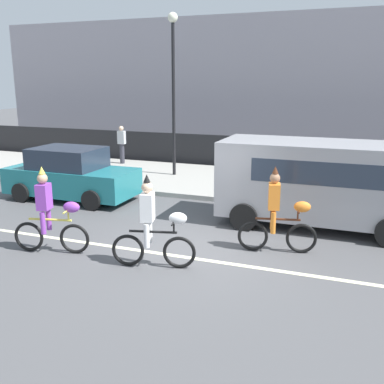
{
  "coord_description": "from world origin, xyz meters",
  "views": [
    {
      "loc": [
        3.43,
        -8.83,
        3.7
      ],
      "look_at": [
        -0.39,
        1.2,
        1.0
      ],
      "focal_mm": 42.0,
      "sensor_mm": 36.0,
      "label": 1
    }
  ],
  "objects_px": {
    "parade_cyclist_purple": "(50,216)",
    "parked_van_grey": "(323,178)",
    "street_lamp_post": "(173,71)",
    "parade_cyclist_orange": "(279,215)",
    "parked_car_teal": "(71,175)",
    "pedestrian_onlooker": "(122,144)",
    "parade_cyclist_zebra": "(154,227)"
  },
  "relations": [
    {
      "from": "parade_cyclist_purple",
      "to": "pedestrian_onlooker",
      "type": "distance_m",
      "value": 10.0
    },
    {
      "from": "street_lamp_post",
      "to": "parked_van_grey",
      "type": "bearing_deg",
      "value": -34.64
    },
    {
      "from": "pedestrian_onlooker",
      "to": "parade_cyclist_orange",
      "type": "bearing_deg",
      "value": -42.94
    },
    {
      "from": "parade_cyclist_purple",
      "to": "parade_cyclist_orange",
      "type": "xyz_separation_m",
      "value": [
        4.61,
        1.78,
        0.0
      ]
    },
    {
      "from": "parade_cyclist_purple",
      "to": "street_lamp_post",
      "type": "distance_m",
      "value": 8.58
    },
    {
      "from": "parade_cyclist_zebra",
      "to": "street_lamp_post",
      "type": "xyz_separation_m",
      "value": [
        -2.92,
        7.9,
        3.15
      ]
    },
    {
      "from": "parade_cyclist_orange",
      "to": "street_lamp_post",
      "type": "height_order",
      "value": "street_lamp_post"
    },
    {
      "from": "parade_cyclist_purple",
      "to": "parked_car_teal",
      "type": "relative_size",
      "value": 0.47
    },
    {
      "from": "parked_van_grey",
      "to": "parade_cyclist_purple",
      "type": "bearing_deg",
      "value": -143.37
    },
    {
      "from": "parade_cyclist_zebra",
      "to": "pedestrian_onlooker",
      "type": "relative_size",
      "value": 1.19
    },
    {
      "from": "parked_car_teal",
      "to": "pedestrian_onlooker",
      "type": "bearing_deg",
      "value": 102.62
    },
    {
      "from": "parade_cyclist_zebra",
      "to": "street_lamp_post",
      "type": "relative_size",
      "value": 0.33
    },
    {
      "from": "parked_car_teal",
      "to": "pedestrian_onlooker",
      "type": "distance_m",
      "value": 5.51
    },
    {
      "from": "parade_cyclist_purple",
      "to": "parked_car_teal",
      "type": "distance_m",
      "value": 4.61
    },
    {
      "from": "parade_cyclist_purple",
      "to": "parked_van_grey",
      "type": "relative_size",
      "value": 0.38
    },
    {
      "from": "parade_cyclist_orange",
      "to": "pedestrian_onlooker",
      "type": "relative_size",
      "value": 1.19
    },
    {
      "from": "parked_van_grey",
      "to": "parade_cyclist_zebra",
      "type": "bearing_deg",
      "value": -126.6
    },
    {
      "from": "parked_van_grey",
      "to": "street_lamp_post",
      "type": "xyz_separation_m",
      "value": [
        -5.81,
        4.01,
        2.71
      ]
    },
    {
      "from": "street_lamp_post",
      "to": "parade_cyclist_purple",
      "type": "bearing_deg",
      "value": -86.52
    },
    {
      "from": "parked_van_grey",
      "to": "parked_car_teal",
      "type": "xyz_separation_m",
      "value": [
        -7.64,
        0.02,
        -0.5
      ]
    },
    {
      "from": "parked_car_teal",
      "to": "street_lamp_post",
      "type": "relative_size",
      "value": 0.7
    },
    {
      "from": "parked_van_grey",
      "to": "street_lamp_post",
      "type": "bearing_deg",
      "value": 145.36
    },
    {
      "from": "parked_van_grey",
      "to": "pedestrian_onlooker",
      "type": "bearing_deg",
      "value": 148.62
    },
    {
      "from": "pedestrian_onlooker",
      "to": "parked_car_teal",
      "type": "bearing_deg",
      "value": -77.38
    },
    {
      "from": "parade_cyclist_orange",
      "to": "parked_car_teal",
      "type": "bearing_deg",
      "value": 162.44
    },
    {
      "from": "parade_cyclist_zebra",
      "to": "street_lamp_post",
      "type": "height_order",
      "value": "street_lamp_post"
    },
    {
      "from": "parade_cyclist_zebra",
      "to": "parked_car_teal",
      "type": "distance_m",
      "value": 6.16
    },
    {
      "from": "street_lamp_post",
      "to": "parked_car_teal",
      "type": "bearing_deg",
      "value": -114.72
    },
    {
      "from": "parked_van_grey",
      "to": "pedestrian_onlooker",
      "type": "xyz_separation_m",
      "value": [
        -8.85,
        5.4,
        -0.27
      ]
    },
    {
      "from": "parade_cyclist_purple",
      "to": "parade_cyclist_zebra",
      "type": "relative_size",
      "value": 1.0
    },
    {
      "from": "parked_car_teal",
      "to": "pedestrian_onlooker",
      "type": "xyz_separation_m",
      "value": [
        -1.2,
        5.37,
        0.23
      ]
    },
    {
      "from": "street_lamp_post",
      "to": "pedestrian_onlooker",
      "type": "xyz_separation_m",
      "value": [
        -3.04,
        1.38,
        -2.97
      ]
    }
  ]
}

